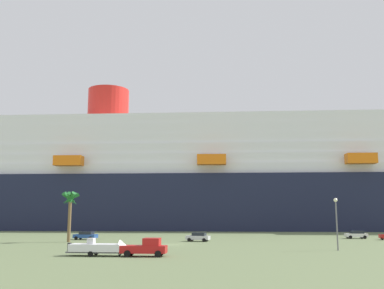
{
  "coord_description": "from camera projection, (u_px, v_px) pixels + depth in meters",
  "views": [
    {
      "loc": [
        13.92,
        -71.87,
        5.41
      ],
      "look_at": [
        0.23,
        23.42,
        20.38
      ],
      "focal_mm": 40.45,
      "sensor_mm": 36.0,
      "label": 1
    }
  ],
  "objects": [
    {
      "name": "parked_car_silver_sedan",
      "position": [
        198.0,
        237.0,
        79.33
      ],
      "size": [
        4.5,
        2.6,
        1.58
      ],
      "color": "silver",
      "rests_on": "ground_plane"
    },
    {
      "name": "small_boat_on_trailer",
      "position": [
        102.0,
        248.0,
        53.42
      ],
      "size": [
        8.93,
        2.43,
        2.15
      ],
      "color": "#595960",
      "rests_on": "ground_plane"
    },
    {
      "name": "parked_car_blue_suv",
      "position": [
        86.0,
        235.0,
        84.19
      ],
      "size": [
        4.58,
        2.36,
        1.58
      ],
      "color": "#264C99",
      "rests_on": "ground_plane"
    },
    {
      "name": "parked_car_white_van",
      "position": [
        356.0,
        234.0,
        87.57
      ],
      "size": [
        4.47,
        2.45,
        1.58
      ],
      "color": "white",
      "rests_on": "ground_plane"
    },
    {
      "name": "pickup_truck",
      "position": [
        146.0,
        248.0,
        52.88
      ],
      "size": [
        5.68,
        2.46,
        2.2
      ],
      "color": "red",
      "rests_on": "ground_plane"
    },
    {
      "name": "palm_tree",
      "position": [
        70.0,
        203.0,
        78.67
      ],
      "size": [
        3.34,
        3.35,
        9.06
      ],
      "color": "brown",
      "rests_on": "ground_plane"
    },
    {
      "name": "street_lamp",
      "position": [
        336.0,
        216.0,
        61.46
      ],
      "size": [
        0.56,
        0.56,
        7.33
      ],
      "color": "slate",
      "rests_on": "ground_plane"
    },
    {
      "name": "cruise_ship",
      "position": [
        224.0,
        183.0,
        138.52
      ],
      "size": [
        279.02,
        56.96,
        54.27
      ],
      "color": "#191E38",
      "rests_on": "ground_plane"
    },
    {
      "name": "ground_plane",
      "position": [
        195.0,
        235.0,
        100.77
      ],
      "size": [
        600.0,
        600.0,
        0.0
      ],
      "primitive_type": "plane",
      "color": "#66754C"
    }
  ]
}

